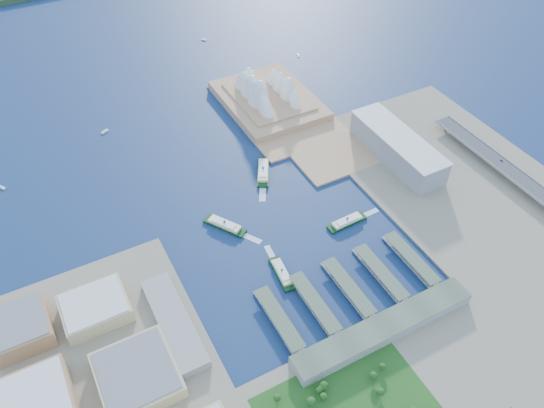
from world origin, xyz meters
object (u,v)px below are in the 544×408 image
ferry_b (263,170)px  ferry_a (225,224)px  opera_house (268,86)px  car_c (502,161)px  ferry_c (282,272)px  ferry_d (347,221)px  toaster_building (397,147)px

ferry_b → ferry_a: bearing=-114.1°
ferry_a → opera_house: bearing=18.5°
ferry_a → ferry_b: bearing=5.1°
opera_house → car_c: size_ratio=41.48×
opera_house → ferry_c: (-142.92, -302.53, -27.34)m
opera_house → ferry_d: size_ratio=3.53×
ferry_a → ferry_c: size_ratio=1.10×
toaster_building → ferry_a: toaster_building is taller
opera_house → car_c: opera_house is taller
ferry_a → ferry_d: ferry_a is taller
opera_house → ferry_c: size_ratio=3.65×
ferry_a → car_c: car_c is taller
opera_house → car_c: 346.36m
opera_house → ferry_d: (-36.27, -270.99, -27.18)m
ferry_b → car_c: bearing=1.8°
opera_house → ferry_d: opera_house is taller
ferry_d → ferry_b: bearing=17.3°
opera_house → car_c: (199.00, -283.00, -16.52)m
opera_house → ferry_d: bearing=-97.6°
ferry_c → toaster_building: bearing=-150.2°
ferry_b → ferry_d: 137.41m
ferry_c → opera_house: bearing=-109.2°
ferry_d → car_c: 235.82m
ferry_a → ferry_b: (85.51, 65.52, 0.41)m
ferry_a → ferry_c: 98.64m
opera_house → ferry_b: opera_house is taller
ferry_b → car_c: (281.77, -141.31, 9.95)m
ferry_b → car_c: 315.38m
ferry_b → car_c: car_c is taller
toaster_building → car_c: 137.10m
ferry_a → ferry_c: (25.36, -95.32, -0.46)m
toaster_building → ferry_d: bearing=-150.7°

